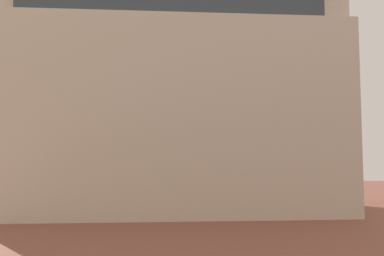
# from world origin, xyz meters

# --- Properties ---
(landmark_building) EXTENTS (29.26, 12.92, 31.36)m
(landmark_building) POSITION_xyz_m (-0.08, 33.06, 9.52)
(landmark_building) COLOR beige
(landmark_building) RESTS_ON ground_plane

